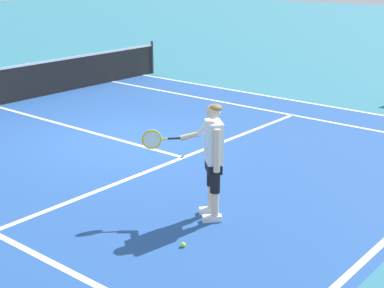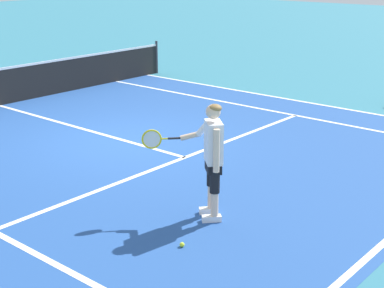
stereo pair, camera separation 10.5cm
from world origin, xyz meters
name	(u,v)px [view 1 (the left image)]	position (x,y,z in m)	size (l,w,h in m)	color
ground_plane	(124,141)	(0.00, 0.00, 0.00)	(80.00, 80.00, 0.00)	teal
court_inner_surface	(144,147)	(0.00, -0.58, 0.00)	(10.98, 11.13, 0.00)	#234C93
line_service	(183,157)	(0.00, -1.62, 0.00)	(8.23, 0.10, 0.01)	white
line_centre_service	(75,128)	(0.00, 1.58, 0.00)	(0.10, 6.40, 0.01)	white
line_singles_right	(257,108)	(4.12, -0.58, 0.00)	(0.10, 10.73, 0.01)	white
line_doubles_right	(284,99)	(5.49, -0.58, 0.00)	(0.10, 10.73, 0.01)	white
tennis_player	(212,153)	(-1.78, -3.66, 0.99)	(0.78, 1.14, 1.71)	white
tennis_ball_near_feet	(183,245)	(-2.75, -3.95, 0.03)	(0.07, 0.07, 0.07)	#CCE02D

